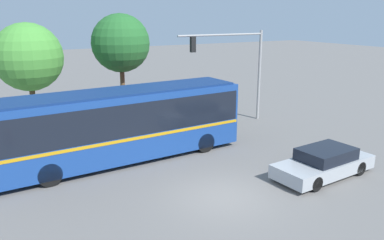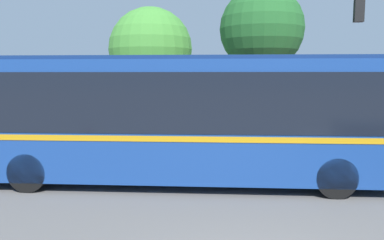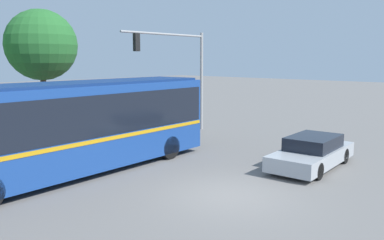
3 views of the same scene
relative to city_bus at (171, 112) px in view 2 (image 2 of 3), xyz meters
name	(u,v)px [view 2 (image 2 of 3)]	position (x,y,z in m)	size (l,w,h in m)	color
city_bus	(171,112)	(0.00, 0.00, 0.00)	(12.32, 3.15, 3.44)	navy
flowering_hedge	(325,131)	(5.25, 5.25, -1.19)	(6.61, 1.33, 1.56)	#286028
street_tree_left	(151,50)	(-2.63, 9.07, 2.30)	(4.22, 4.22, 6.38)	brown
street_tree_centre	(262,29)	(2.82, 7.49, 3.05)	(3.76, 3.76, 6.91)	brown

